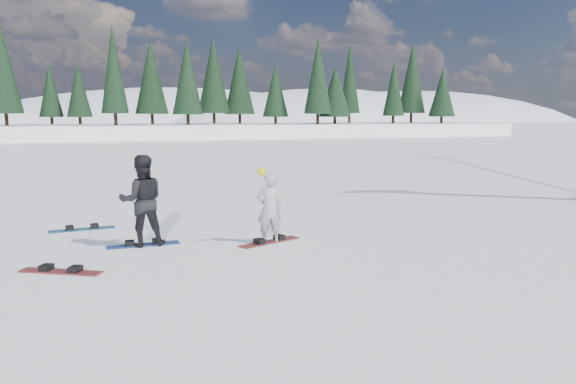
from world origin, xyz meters
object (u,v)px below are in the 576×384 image
object	(u,v)px
snowboarder_man	(142,201)
snowboard_loose_c	(82,229)
snowboarder_woman	(269,208)
snowboard_loose_b	(61,272)

from	to	relation	value
snowboarder_man	snowboard_loose_c	world-z (taller)	snowboarder_man
snowboarder_man	snowboard_loose_c	distance (m)	2.63
snowboarder_woman	snowboard_loose_c	xyz separation A→B (m)	(-3.93, 2.62, -0.76)
snowboarder_woman	snowboard_loose_b	world-z (taller)	snowboarder_woman
snowboarder_woman	snowboarder_man	distance (m)	2.67
snowboard_loose_b	snowboard_loose_c	bearing A→B (deg)	114.97
snowboarder_man	snowboarder_woman	bearing A→B (deg)	166.56
snowboarder_man	snowboard_loose_c	bearing A→B (deg)	-59.36
snowboarder_woman	snowboarder_man	world-z (taller)	snowboarder_man
snowboarder_woman	snowboard_loose_c	bearing A→B (deg)	-31.72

